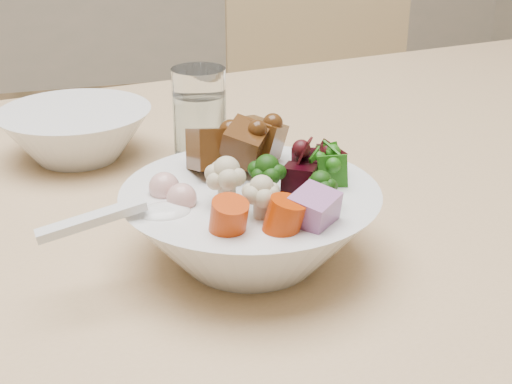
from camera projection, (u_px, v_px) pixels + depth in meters
dining_table at (409, 230)px, 0.82m from camera, size 1.74×1.15×0.76m
chair_far at (326, 144)px, 1.58m from camera, size 0.46×0.46×0.89m
food_bowl at (252, 219)px, 0.59m from camera, size 0.21×0.21×0.12m
soup_spoon at (146, 215)px, 0.54m from camera, size 0.12×0.04×0.02m
water_glass at (200, 117)px, 0.80m from camera, size 0.06×0.06×0.10m
side_bowl at (77, 134)px, 0.80m from camera, size 0.17×0.17×0.06m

